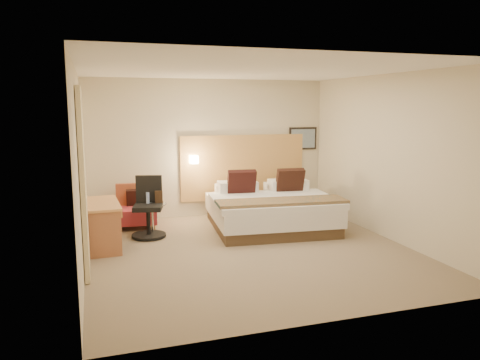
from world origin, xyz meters
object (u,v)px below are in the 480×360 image
object	(u,v)px
side_table	(153,218)
desk	(103,212)
bed	(270,209)
lounge_chair	(136,210)
desk_chair	(149,212)

from	to	relation	value
side_table	desk	size ratio (longest dim) A/B	0.47
bed	lounge_chair	xyz separation A→B (m)	(-2.30, 0.82, -0.03)
lounge_chair	desk	bearing A→B (deg)	-117.85
side_table	desk_chair	bearing A→B (deg)	-134.23
bed	desk	size ratio (longest dim) A/B	1.97
bed	lounge_chair	bearing A→B (deg)	160.38
desk	desk_chair	size ratio (longest dim) A/B	1.15
lounge_chair	desk_chair	distance (m)	0.77
desk	lounge_chair	bearing A→B (deg)	62.15
side_table	desk	world-z (taller)	desk
lounge_chair	side_table	xyz separation A→B (m)	(0.21, -0.68, 0.00)
desk	desk_chair	distance (m)	0.85
bed	desk_chair	world-z (taller)	bed
desk	side_table	bearing A→B (deg)	29.94
bed	desk	distance (m)	2.93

